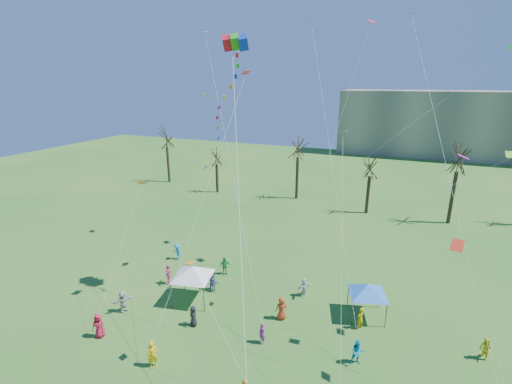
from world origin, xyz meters
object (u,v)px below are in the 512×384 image
at_px(distant_building, 476,125).
at_px(canopy_tent_blue, 368,289).
at_px(big_box_kite, 226,116).
at_px(canopy_tent_white, 193,271).

xyz_separation_m(distant_building, canopy_tent_blue, (-16.37, -70.65, -5.17)).
distance_m(big_box_kite, canopy_tent_blue, 16.42).
bearing_deg(big_box_kite, canopy_tent_white, -160.81).
bearing_deg(distant_building, canopy_tent_white, -111.84).
bearing_deg(big_box_kite, canopy_tent_blue, 11.84).
bearing_deg(big_box_kite, distant_building, 69.82).
relative_size(distant_building, canopy_tent_blue, 16.94).
height_order(canopy_tent_white, canopy_tent_blue, canopy_tent_white).
relative_size(distant_building, canopy_tent_white, 14.92).
xyz_separation_m(canopy_tent_white, canopy_tent_blue, (13.21, 3.16, -0.27)).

